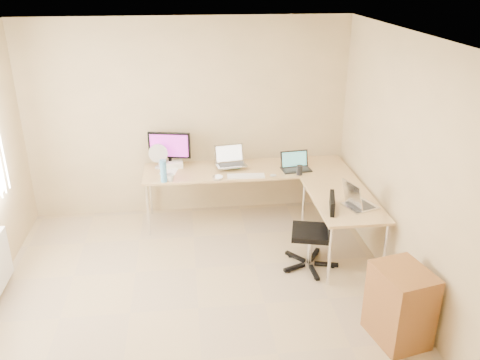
{
  "coord_description": "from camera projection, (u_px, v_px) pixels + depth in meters",
  "views": [
    {
      "loc": [
        -0.06,
        -4.11,
        3.16
      ],
      "look_at": [
        0.55,
        1.1,
        0.9
      ],
      "focal_mm": 37.5,
      "sensor_mm": 36.0,
      "label": 1
    }
  ],
  "objects": [
    {
      "name": "wall_right",
      "position": [
        417.0,
        179.0,
        4.72
      ],
      "size": [
        0.0,
        4.5,
        4.5
      ],
      "primitive_type": "plane",
      "rotation": [
        1.57,
        0.0,
        -1.57
      ],
      "color": "tan",
      "rests_on": "ground"
    },
    {
      "name": "white_box",
      "position": [
        175.0,
        164.0,
        6.53
      ],
      "size": [
        0.22,
        0.17,
        0.08
      ],
      "primitive_type": "cube",
      "rotation": [
        0.0,
        0.0,
        0.04
      ],
      "color": "white",
      "rests_on": "desk_main"
    },
    {
      "name": "monitor",
      "position": [
        170.0,
        149.0,
        6.47
      ],
      "size": [
        0.57,
        0.28,
        0.47
      ],
      "primitive_type": "cube",
      "rotation": [
        0.0,
        0.0,
        -0.2
      ],
      "color": "black",
      "rests_on": "desk_main"
    },
    {
      "name": "cd_stack",
      "position": [
        218.0,
        178.0,
        6.17
      ],
      "size": [
        0.13,
        0.13,
        0.03
      ],
      "primitive_type": "cylinder",
      "rotation": [
        0.0,
        0.0,
        0.03
      ],
      "color": "silver",
      "rests_on": "desk_main"
    },
    {
      "name": "laptop_black",
      "position": [
        296.0,
        162.0,
        6.4
      ],
      "size": [
        0.4,
        0.31,
        0.23
      ],
      "primitive_type": "cube",
      "rotation": [
        0.0,
        0.0,
        0.12
      ],
      "color": "black",
      "rests_on": "desk_main"
    },
    {
      "name": "floor",
      "position": [
        198.0,
        308.0,
        5.01
      ],
      "size": [
        4.5,
        4.5,
        0.0
      ],
      "primitive_type": "plane",
      "color": "tan",
      "rests_on": "ground"
    },
    {
      "name": "mouse",
      "position": [
        273.0,
        175.0,
        6.24
      ],
      "size": [
        0.1,
        0.08,
        0.03
      ],
      "primitive_type": "ellipsoid",
      "rotation": [
        0.0,
        0.0,
        -0.27
      ],
      "color": "silver",
      "rests_on": "desk_main"
    },
    {
      "name": "desk_fan",
      "position": [
        159.0,
        157.0,
        6.45
      ],
      "size": [
        0.26,
        0.26,
        0.31
      ],
      "primitive_type": "cylinder",
      "rotation": [
        0.0,
        0.0,
        0.05
      ],
      "color": "silver",
      "rests_on": "desk_main"
    },
    {
      "name": "desk_main",
      "position": [
        247.0,
        194.0,
        6.63
      ],
      "size": [
        2.65,
        0.7,
        0.73
      ],
      "primitive_type": "cube",
      "color": "tan",
      "rests_on": "ground"
    },
    {
      "name": "water_bottle",
      "position": [
        163.0,
        171.0,
        6.05
      ],
      "size": [
        0.09,
        0.09,
        0.28
      ],
      "primitive_type": "cylinder",
      "rotation": [
        0.0,
        0.0,
        -0.12
      ],
      "color": "#54A2DC",
      "rests_on": "desk_main"
    },
    {
      "name": "desk_return",
      "position": [
        341.0,
        226.0,
        5.82
      ],
      "size": [
        0.7,
        1.3,
        0.73
      ],
      "primitive_type": "cube",
      "color": "tan",
      "rests_on": "ground"
    },
    {
      "name": "mug",
      "position": [
        170.0,
        178.0,
        6.09
      ],
      "size": [
        0.11,
        0.11,
        0.09
      ],
      "primitive_type": "imported",
      "rotation": [
        0.0,
        0.0,
        0.21
      ],
      "color": "silver",
      "rests_on": "desk_main"
    },
    {
      "name": "papers",
      "position": [
        169.0,
        170.0,
        6.42
      ],
      "size": [
        0.26,
        0.33,
        0.01
      ],
      "primitive_type": "cube",
      "rotation": [
        0.0,
        0.0,
        -0.22
      ],
      "color": "white",
      "rests_on": "desk_main"
    },
    {
      "name": "book_stack",
      "position": [
        230.0,
        163.0,
        6.59
      ],
      "size": [
        0.22,
        0.3,
        0.05
      ],
      "primitive_type": "cube",
      "rotation": [
        0.0,
        0.0,
        0.04
      ],
      "color": "#116458",
      "rests_on": "desk_main"
    },
    {
      "name": "laptop_center",
      "position": [
        231.0,
        156.0,
        6.42
      ],
      "size": [
        0.43,
        0.35,
        0.25
      ],
      "primitive_type": "cube",
      "rotation": [
        0.0,
        0.0,
        0.15
      ],
      "color": "#B6B6B6",
      "rests_on": "desk_main"
    },
    {
      "name": "ceiling",
      "position": [
        187.0,
        41.0,
        3.98
      ],
      "size": [
        4.5,
        4.5,
        0.0
      ],
      "primitive_type": "plane",
      "rotation": [
        3.14,
        0.0,
        0.0
      ],
      "color": "white",
      "rests_on": "ground"
    },
    {
      "name": "laptop_return",
      "position": [
        361.0,
        196.0,
        5.42
      ],
      "size": [
        0.45,
        0.4,
        0.25
      ],
      "primitive_type": "cube",
      "rotation": [
        0.0,
        0.0,
        1.9
      ],
      "color": "silver",
      "rests_on": "desk_return"
    },
    {
      "name": "office_chair",
      "position": [
        311.0,
        227.0,
        5.52
      ],
      "size": [
        0.66,
        0.66,
        0.9
      ],
      "primitive_type": "cube",
      "rotation": [
        0.0,
        0.0,
        -0.25
      ],
      "color": "black",
      "rests_on": "ground"
    },
    {
      "name": "cabinet",
      "position": [
        400.0,
        305.0,
        4.48
      ],
      "size": [
        0.52,
        0.6,
        0.72
      ],
      "primitive_type": "cube",
      "rotation": [
        0.0,
        0.0,
        0.22
      ],
      "color": "#945B32",
      "rests_on": "ground"
    },
    {
      "name": "black_cup",
      "position": [
        300.0,
        170.0,
        6.28
      ],
      "size": [
        0.09,
        0.09,
        0.13
      ],
      "primitive_type": "cylinder",
      "rotation": [
        0.0,
        0.0,
        0.33
      ],
      "color": "black",
      "rests_on": "desk_main"
    },
    {
      "name": "keyboard",
      "position": [
        246.0,
        176.0,
        6.23
      ],
      "size": [
        0.47,
        0.15,
        0.02
      ],
      "primitive_type": "cube",
      "rotation": [
        0.0,
        0.0,
        -0.05
      ],
      "color": "white",
      "rests_on": "desk_main"
    },
    {
      "name": "wall_back",
      "position": [
        188.0,
        119.0,
        6.55
      ],
      "size": [
        4.5,
        0.0,
        4.5
      ],
      "primitive_type": "plane",
      "rotation": [
        1.57,
        0.0,
        0.0
      ],
      "color": "tan",
      "rests_on": "ground"
    }
  ]
}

